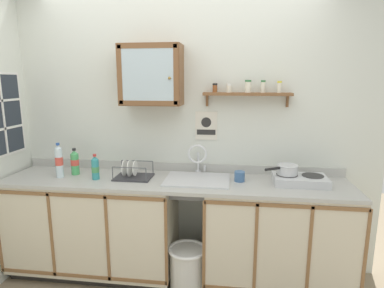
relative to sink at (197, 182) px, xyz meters
name	(u,v)px	position (x,y,z in m)	size (l,w,h in m)	color
back_wall	(180,130)	(-0.20, 0.27, 0.41)	(3.61, 0.07, 2.60)	silver
lower_cabinet_run	(94,226)	(-0.95, -0.04, -0.45)	(1.50, 0.58, 0.89)	black
lower_cabinet_run_right	(277,237)	(0.69, -0.04, -0.45)	(1.22, 0.58, 0.89)	black
countertop	(174,182)	(-0.20, -0.04, 0.01)	(2.97, 0.60, 0.03)	#B2B2AD
backsplash	(180,167)	(-0.20, 0.24, 0.06)	(2.97, 0.02, 0.08)	#B2B2AD
sink	(197,182)	(0.00, 0.00, 0.00)	(0.55, 0.46, 0.40)	silver
hot_plate_stove	(300,180)	(0.85, -0.01, 0.06)	(0.43, 0.27, 0.07)	silver
saucepan	(287,169)	(0.75, 0.01, 0.14)	(0.28, 0.22, 0.08)	silver
bottle_detergent_teal_0	(95,168)	(-0.87, -0.10, 0.12)	(0.06, 0.06, 0.22)	teal
bottle_water_clear_1	(59,161)	(-1.21, -0.09, 0.17)	(0.07, 0.07, 0.31)	silver
bottle_soda_green_2	(75,162)	(-1.12, 0.01, 0.13)	(0.07, 0.07, 0.24)	#4CB266
dish_rack	(132,174)	(-0.57, -0.02, 0.06)	(0.32, 0.25, 0.16)	#333338
mug	(240,176)	(0.36, 0.00, 0.06)	(0.09, 0.12, 0.09)	#3F6699
wall_cabinet	(151,75)	(-0.42, 0.12, 0.91)	(0.53, 0.27, 0.52)	brown
spice_shelf	(247,93)	(0.40, 0.18, 0.76)	(0.75, 0.14, 0.23)	brown
warning_sign	(206,126)	(0.05, 0.24, 0.45)	(0.20, 0.01, 0.26)	silver
trash_bin	(187,268)	(-0.06, -0.21, -0.70)	(0.33, 0.33, 0.39)	silver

